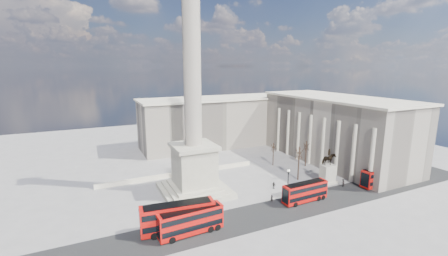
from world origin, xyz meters
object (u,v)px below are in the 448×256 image
pedestrian_walking (272,199)px  pedestrian_standing (343,183)px  red_bus_b (178,217)px  pedestrian_crossing (274,185)px  victorian_lamp (288,182)px  red_bus_d (380,176)px  equestrian_statue (328,171)px  red_bus_a (191,221)px  nelsons_column (193,135)px  red_bus_c (305,192)px

pedestrian_walking → pedestrian_standing: (19.35, 0.00, 0.09)m
red_bus_b → pedestrian_crossing: (24.47, 7.96, -1.75)m
victorian_lamp → pedestrian_walking: (-3.53, 0.42, -3.11)m
red_bus_d → victorian_lamp: size_ratio=1.59×
equestrian_statue → pedestrian_standing: bearing=-63.9°
red_bus_d → pedestrian_standing: (-8.37, 3.09, -1.33)m
equestrian_statue → red_bus_a: bearing=-168.7°
victorian_lamp → pedestrian_walking: 4.72m
red_bus_a → pedestrian_standing: (37.85, 4.00, -1.39)m
red_bus_a → pedestrian_standing: size_ratio=5.97×
nelsons_column → equestrian_statue: nelsons_column is taller
pedestrian_crossing → pedestrian_standing: bearing=-135.8°
victorian_lamp → equestrian_statue: (14.25, 3.65, -1.04)m
nelsons_column → victorian_lamp: size_ratio=7.45×
red_bus_d → pedestrian_standing: red_bus_d is taller
victorian_lamp → equestrian_statue: 14.74m
red_bus_a → equestrian_statue: size_ratio=1.32×
red_bus_c → pedestrian_standing: size_ratio=5.44×
pedestrian_walking → red_bus_c: bearing=-14.6°
red_bus_d → pedestrian_standing: 9.02m
red_bus_b → victorian_lamp: (23.67, 1.91, 1.34)m
nelsons_column → red_bus_c: 25.77m
victorian_lamp → pedestrian_crossing: 6.85m
nelsons_column → pedestrian_crossing: (16.72, -5.87, -12.07)m
red_bus_b → red_bus_c: size_ratio=1.24×
nelsons_column → victorian_lamp: 21.82m
pedestrian_walking → red_bus_a: bearing=-161.9°
red_bus_b → red_bus_c: bearing=5.9°
red_bus_c → red_bus_d: bearing=-3.5°
victorian_lamp → pedestrian_walking: size_ratio=4.02×
victorian_lamp → equestrian_statue: size_ratio=0.80×
pedestrian_standing → pedestrian_walking: bearing=-8.0°
nelsons_column → red_bus_b: nelsons_column is taller
nelsons_column → red_bus_a: size_ratio=4.53×
equestrian_statue → pedestrian_crossing: bearing=169.9°
nelsons_column → red_bus_b: (-7.75, -13.83, -10.31)m
nelsons_column → red_bus_c: nelsons_column is taller
victorian_lamp → pedestrian_standing: (15.83, 0.42, -3.02)m
red_bus_d → pedestrian_crossing: bearing=157.4°
red_bus_c → red_bus_a: bearing=-178.0°
nelsons_column → pedestrian_standing: bearing=-19.9°
red_bus_a → red_bus_d: 46.23m
red_bus_c → pedestrian_standing: (12.92, 2.40, -1.20)m
red_bus_a → pedestrian_walking: 18.98m
red_bus_a → red_bus_c: 24.97m
red_bus_b → pedestrian_standing: bearing=9.4°
red_bus_a → pedestrian_walking: red_bus_a is taller
red_bus_b → red_bus_a: bearing=-39.3°
red_bus_a → pedestrian_standing: 38.08m
red_bus_b → pedestrian_standing: red_bus_b is taller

